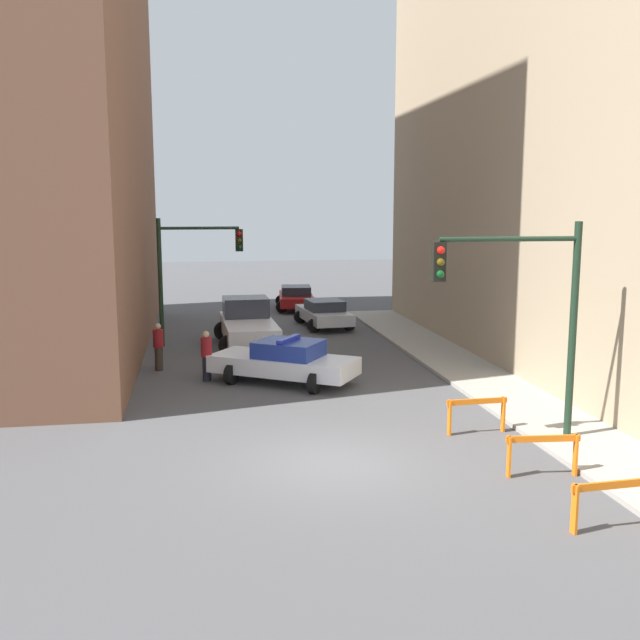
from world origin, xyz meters
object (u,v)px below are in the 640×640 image
(pedestrian_crossing, at_px, (207,355))
(pedestrian_corner, at_px, (158,346))
(police_car, at_px, (285,361))
(barrier_front, at_px, (612,496))
(parked_car_mid, at_px, (296,297))
(white_truck, at_px, (248,324))
(barrier_back, at_px, (477,410))
(traffic_light_far, at_px, (187,263))
(parked_car_near, at_px, (324,313))
(traffic_light_near, at_px, (529,298))
(barrier_mid, at_px, (543,448))

(pedestrian_crossing, distance_m, pedestrian_corner, 2.45)
(police_car, bearing_deg, barrier_front, -126.02)
(parked_car_mid, bearing_deg, pedestrian_crossing, -102.16)
(parked_car_mid, relative_size, barrier_front, 2.79)
(white_truck, height_order, barrier_back, white_truck)
(white_truck, height_order, barrier_front, white_truck)
(traffic_light_far, bearing_deg, parked_car_near, 29.59)
(white_truck, xyz_separation_m, parked_car_mid, (3.38, 10.08, -0.23))
(police_car, xyz_separation_m, pedestrian_corner, (-4.12, 2.56, 0.14))
(traffic_light_far, distance_m, pedestrian_crossing, 6.74)
(traffic_light_near, distance_m, police_car, 8.92)
(parked_car_mid, bearing_deg, barrier_back, -80.47)
(police_car, distance_m, barrier_mid, 9.98)
(barrier_front, distance_m, barrier_back, 5.55)
(barrier_mid, bearing_deg, traffic_light_far, 115.20)
(pedestrian_corner, height_order, barrier_mid, pedestrian_corner)
(traffic_light_far, relative_size, police_car, 1.05)
(police_car, height_order, barrier_front, police_car)
(parked_car_mid, bearing_deg, parked_car_near, -79.49)
(parked_car_near, distance_m, pedestrian_corner, 10.76)
(traffic_light_near, distance_m, traffic_light_far, 15.99)
(traffic_light_near, distance_m, barrier_back, 3.16)
(pedestrian_corner, xyz_separation_m, barrier_front, (8.50, -14.08, -0.24))
(police_car, relative_size, parked_car_near, 1.11)
(parked_car_near, xyz_separation_m, parked_car_mid, (-0.50, 6.09, 0.00))
(barrier_front, relative_size, barrier_mid, 1.00)
(barrier_mid, bearing_deg, police_car, 116.04)
(pedestrian_corner, relative_size, barrier_back, 1.04)
(traffic_light_near, bearing_deg, parked_car_mid, 95.55)
(traffic_light_near, relative_size, barrier_mid, 3.26)
(barrier_front, xyz_separation_m, barrier_mid, (-0.00, 2.56, 0.00))
(traffic_light_far, height_order, barrier_mid, traffic_light_far)
(traffic_light_near, relative_size, barrier_back, 3.25)
(barrier_front, distance_m, barrier_mid, 2.56)
(traffic_light_near, distance_m, parked_car_mid, 23.75)
(police_car, distance_m, barrier_front, 12.33)
(white_truck, bearing_deg, parked_car_near, 44.12)
(traffic_light_far, xyz_separation_m, barrier_front, (7.49, -18.46, -2.78))
(traffic_light_far, distance_m, parked_car_near, 7.69)
(parked_car_mid, relative_size, pedestrian_corner, 2.69)
(parked_car_mid, distance_m, pedestrian_crossing, 16.67)
(white_truck, height_order, pedestrian_crossing, white_truck)
(white_truck, xyz_separation_m, barrier_back, (4.86, -12.48, -0.29))
(barrier_back, bearing_deg, barrier_mid, -85.07)
(white_truck, bearing_deg, barrier_mid, -73.32)
(barrier_back, bearing_deg, pedestrian_crossing, 134.63)
(parked_car_near, height_order, barrier_mid, parked_car_near)
(traffic_light_far, xyz_separation_m, parked_car_near, (6.25, 3.55, -2.72))
(parked_car_mid, relative_size, barrier_back, 2.79)
(traffic_light_far, distance_m, pedestrian_corner, 5.16)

